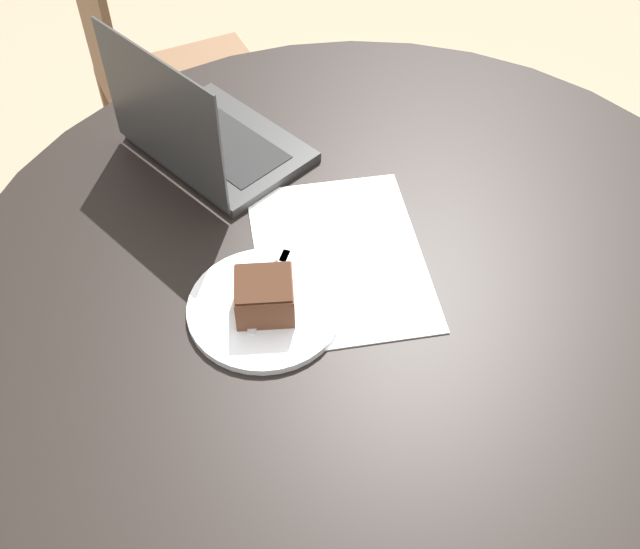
% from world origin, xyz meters
% --- Properties ---
extents(ground_plane, '(12.00, 12.00, 0.00)m').
position_xyz_m(ground_plane, '(0.00, 0.00, 0.00)').
color(ground_plane, gray).
extents(dining_table, '(1.35, 1.35, 0.76)m').
position_xyz_m(dining_table, '(0.00, 0.00, 0.64)').
color(dining_table, black).
rests_on(dining_table, ground_plane).
extents(chair, '(0.43, 0.43, 1.01)m').
position_xyz_m(chair, '(1.00, 0.10, 0.51)').
color(chair, brown).
rests_on(chair, ground_plane).
extents(paper_document, '(0.41, 0.35, 0.00)m').
position_xyz_m(paper_document, '(0.05, 0.03, 0.76)').
color(paper_document, white).
rests_on(paper_document, dining_table).
extents(plate, '(0.24, 0.24, 0.01)m').
position_xyz_m(plate, '(0.00, 0.18, 0.77)').
color(plate, silver).
rests_on(plate, dining_table).
extents(cake_slice, '(0.10, 0.11, 0.06)m').
position_xyz_m(cake_slice, '(-0.01, 0.18, 0.80)').
color(cake_slice, brown).
rests_on(cake_slice, plate).
extents(fork, '(0.14, 0.13, 0.00)m').
position_xyz_m(fork, '(0.04, 0.15, 0.78)').
color(fork, silver).
rests_on(fork, plate).
extents(laptop, '(0.37, 0.32, 0.25)m').
position_xyz_m(laptop, '(0.38, 0.15, 0.81)').
color(laptop, '#2D2D2D').
rests_on(laptop, dining_table).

